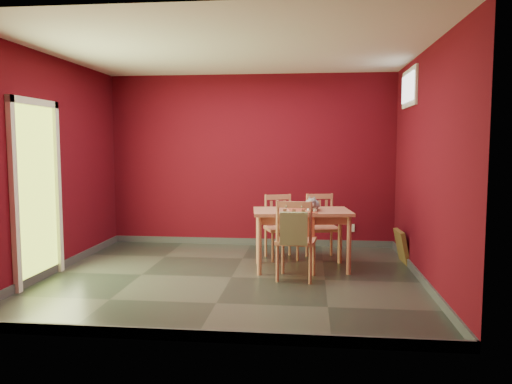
# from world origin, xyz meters

# --- Properties ---
(ground) EXTENTS (4.50, 4.50, 0.00)m
(ground) POSITION_xyz_m (0.00, 0.00, 0.00)
(ground) COLOR #2D342D
(ground) RESTS_ON ground
(room_shell) EXTENTS (4.50, 4.50, 4.50)m
(room_shell) POSITION_xyz_m (0.00, 0.00, 0.05)
(room_shell) COLOR #510813
(room_shell) RESTS_ON ground
(doorway) EXTENTS (0.06, 1.01, 2.13)m
(doorway) POSITION_xyz_m (-2.23, -0.40, 1.12)
(doorway) COLOR #B7D838
(doorway) RESTS_ON ground
(window) EXTENTS (0.05, 0.90, 0.50)m
(window) POSITION_xyz_m (2.23, 1.00, 2.35)
(window) COLOR white
(window) RESTS_ON room_shell
(outlet_plate) EXTENTS (0.08, 0.02, 0.12)m
(outlet_plate) POSITION_xyz_m (1.60, 1.99, 0.30)
(outlet_plate) COLOR silver
(outlet_plate) RESTS_ON room_shell
(dining_table) EXTENTS (1.31, 0.87, 0.77)m
(dining_table) POSITION_xyz_m (0.84, 0.50, 0.67)
(dining_table) COLOR #C0775A
(dining_table) RESTS_ON ground
(table_runner) EXTENTS (0.41, 0.72, 0.35)m
(table_runner) POSITION_xyz_m (0.84, 0.39, 0.72)
(table_runner) COLOR #A74530
(table_runner) RESTS_ON dining_table
(chair_far_left) EXTENTS (0.54, 0.54, 0.90)m
(chair_far_left) POSITION_xyz_m (0.53, 1.09, 0.46)
(chair_far_left) COLOR #C0775A
(chair_far_left) RESTS_ON ground
(chair_far_right) EXTENTS (0.52, 0.52, 0.91)m
(chair_far_right) POSITION_xyz_m (1.11, 1.14, 0.46)
(chair_far_right) COLOR #C0775A
(chair_far_right) RESTS_ON ground
(chair_near) EXTENTS (0.50, 0.50, 0.96)m
(chair_near) POSITION_xyz_m (0.77, -0.02, 0.49)
(chair_near) COLOR #C0775A
(chair_near) RESTS_ON ground
(tote_bag) EXTENTS (0.31, 0.19, 0.44)m
(tote_bag) POSITION_xyz_m (0.76, -0.25, 0.66)
(tote_bag) COLOR #7E8E5B
(tote_bag) RESTS_ON chair_near
(cat) EXTENTS (0.22, 0.41, 0.21)m
(cat) POSITION_xyz_m (0.96, 0.49, 0.87)
(cat) COLOR slate
(cat) RESTS_ON table_runner
(picture_frame) EXTENTS (0.17, 0.45, 0.45)m
(picture_frame) POSITION_xyz_m (2.19, 1.00, 0.22)
(picture_frame) COLOR brown
(picture_frame) RESTS_ON ground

